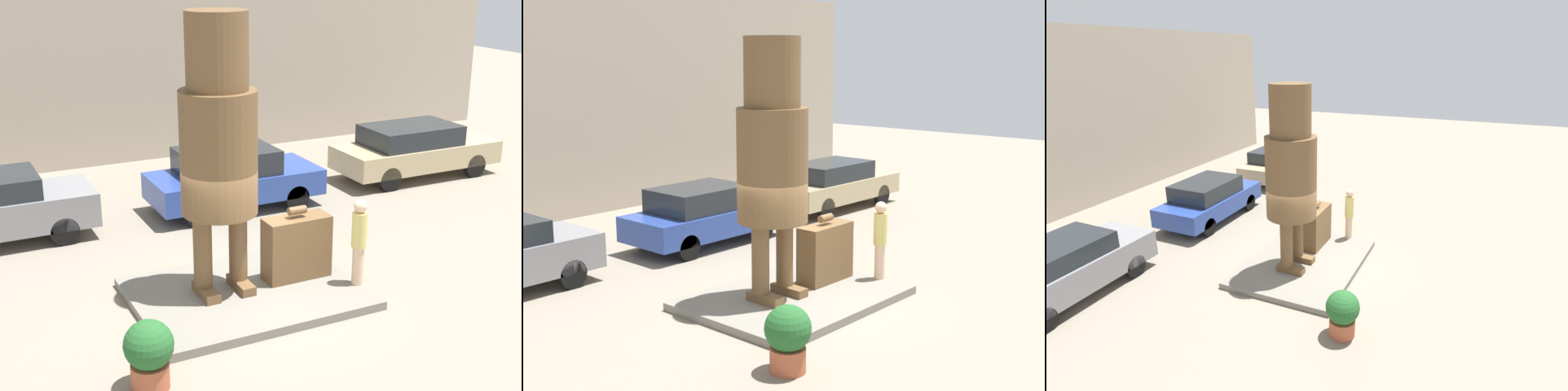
# 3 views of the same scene
# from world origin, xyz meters

# --- Properties ---
(ground_plane) EXTENTS (60.00, 60.00, 0.00)m
(ground_plane) POSITION_xyz_m (0.00, 0.00, 0.00)
(ground_plane) COLOR gray
(pedestal) EXTENTS (4.17, 3.14, 0.16)m
(pedestal) POSITION_xyz_m (0.00, 0.00, 0.08)
(pedestal) COLOR slate
(pedestal) RESTS_ON ground_plane
(building_backdrop) EXTENTS (28.00, 0.60, 6.95)m
(building_backdrop) POSITION_xyz_m (0.00, 10.20, 3.48)
(building_backdrop) COLOR tan
(building_backdrop) RESTS_ON ground_plane
(statue_figure) EXTENTS (1.38, 1.38, 5.09)m
(statue_figure) POSITION_xyz_m (-0.42, 0.19, 3.14)
(statue_figure) COLOR brown
(statue_figure) RESTS_ON pedestal
(giant_suitcase) EXTENTS (1.29, 0.52, 1.45)m
(giant_suitcase) POSITION_xyz_m (1.11, 0.09, 0.79)
(giant_suitcase) COLOR brown
(giant_suitcase) RESTS_ON pedestal
(tourist) EXTENTS (0.29, 0.29, 1.69)m
(tourist) POSITION_xyz_m (2.01, -0.69, 1.09)
(tourist) COLOR beige
(tourist) RESTS_ON pedestal
(parked_car_blue) EXTENTS (4.27, 1.83, 1.56)m
(parked_car_blue) POSITION_xyz_m (1.81, 4.69, 0.82)
(parked_car_blue) COLOR #284293
(parked_car_blue) RESTS_ON ground_plane
(parked_car_tan) EXTENTS (4.77, 1.82, 1.52)m
(parked_car_tan) POSITION_xyz_m (7.57, 4.87, 0.81)
(parked_car_tan) COLOR tan
(parked_car_tan) RESTS_ON ground_plane
(planter_pot) EXTENTS (0.75, 0.75, 1.10)m
(planter_pot) POSITION_xyz_m (-2.52, -2.05, 0.60)
(planter_pot) COLOR #AD5638
(planter_pot) RESTS_ON ground_plane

